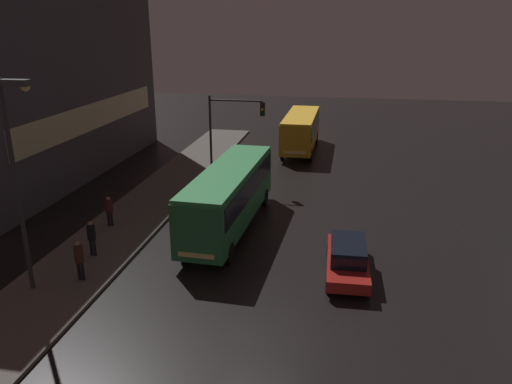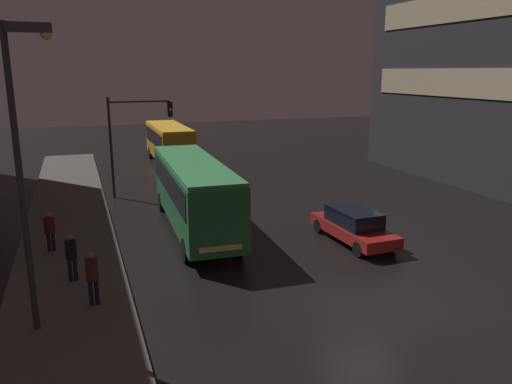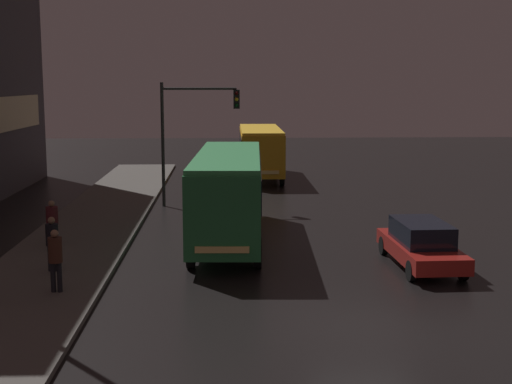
{
  "view_description": "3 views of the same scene",
  "coord_description": "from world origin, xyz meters",
  "px_view_note": "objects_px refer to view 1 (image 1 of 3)",
  "views": [
    {
      "loc": [
        2.49,
        -14.51,
        10.57
      ],
      "look_at": [
        -2.02,
        10.36,
        1.9
      ],
      "focal_mm": 35.0,
      "sensor_mm": 36.0,
      "label": 1
    },
    {
      "loc": [
        -8.32,
        -12.74,
        7.42
      ],
      "look_at": [
        -0.36,
        9.2,
        1.73
      ],
      "focal_mm": 35.0,
      "sensor_mm": 36.0,
      "label": 2
    },
    {
      "loc": [
        -3.45,
        -16.8,
        5.98
      ],
      "look_at": [
        -2.16,
        12.59,
        1.42
      ],
      "focal_mm": 50.0,
      "sensor_mm": 36.0,
      "label": 3
    }
  ],
  "objects_px": {
    "bus_near": "(229,192)",
    "bus_far": "(301,128)",
    "car_taxi": "(348,258)",
    "traffic_light_main": "(230,124)",
    "pedestrian_near": "(79,257)",
    "pedestrian_mid": "(109,208)",
    "street_lamp_sidewalk": "(17,158)",
    "pedestrian_far": "(91,235)"
  },
  "relations": [
    {
      "from": "street_lamp_sidewalk",
      "to": "pedestrian_far",
      "type": "bearing_deg",
      "value": 76.27
    },
    {
      "from": "bus_far",
      "to": "traffic_light_main",
      "type": "xyz_separation_m",
      "value": [
        -3.86,
        -10.01,
        2.16
      ]
    },
    {
      "from": "pedestrian_mid",
      "to": "street_lamp_sidewalk",
      "type": "height_order",
      "value": "street_lamp_sidewalk"
    },
    {
      "from": "bus_near",
      "to": "pedestrian_mid",
      "type": "distance_m",
      "value": 6.49
    },
    {
      "from": "bus_far",
      "to": "pedestrian_mid",
      "type": "relative_size",
      "value": 5.65
    },
    {
      "from": "car_taxi",
      "to": "pedestrian_mid",
      "type": "relative_size",
      "value": 2.93
    },
    {
      "from": "car_taxi",
      "to": "pedestrian_far",
      "type": "bearing_deg",
      "value": 1.36
    },
    {
      "from": "pedestrian_near",
      "to": "pedestrian_mid",
      "type": "relative_size",
      "value": 1.08
    },
    {
      "from": "street_lamp_sidewalk",
      "to": "pedestrian_near",
      "type": "bearing_deg",
      "value": 35.01
    },
    {
      "from": "car_taxi",
      "to": "traffic_light_main",
      "type": "relative_size",
      "value": 0.81
    },
    {
      "from": "bus_far",
      "to": "street_lamp_sidewalk",
      "type": "height_order",
      "value": "street_lamp_sidewalk"
    },
    {
      "from": "bus_near",
      "to": "car_taxi",
      "type": "relative_size",
      "value": 2.24
    },
    {
      "from": "pedestrian_near",
      "to": "pedestrian_mid",
      "type": "bearing_deg",
      "value": 142.7
    },
    {
      "from": "pedestrian_mid",
      "to": "street_lamp_sidewalk",
      "type": "distance_m",
      "value": 8.13
    },
    {
      "from": "bus_near",
      "to": "traffic_light_main",
      "type": "bearing_deg",
      "value": -74.78
    },
    {
      "from": "car_taxi",
      "to": "bus_near",
      "type": "bearing_deg",
      "value": -34.47
    },
    {
      "from": "bus_far",
      "to": "traffic_light_main",
      "type": "distance_m",
      "value": 10.94
    },
    {
      "from": "car_taxi",
      "to": "traffic_light_main",
      "type": "distance_m",
      "value": 14.69
    },
    {
      "from": "pedestrian_near",
      "to": "bus_far",
      "type": "bearing_deg",
      "value": 112.83
    },
    {
      "from": "bus_far",
      "to": "pedestrian_near",
      "type": "height_order",
      "value": "bus_far"
    },
    {
      "from": "bus_far",
      "to": "pedestrian_mid",
      "type": "distance_m",
      "value": 20.78
    },
    {
      "from": "bus_near",
      "to": "pedestrian_mid",
      "type": "bearing_deg",
      "value": 12.76
    },
    {
      "from": "bus_near",
      "to": "bus_far",
      "type": "xyz_separation_m",
      "value": [
        2.09,
        17.84,
        -0.13
      ]
    },
    {
      "from": "car_taxi",
      "to": "pedestrian_far",
      "type": "height_order",
      "value": "pedestrian_far"
    },
    {
      "from": "pedestrian_near",
      "to": "pedestrian_mid",
      "type": "xyz_separation_m",
      "value": [
        -1.45,
        5.76,
        -0.07
      ]
    },
    {
      "from": "bus_near",
      "to": "pedestrian_far",
      "type": "relative_size",
      "value": 6.32
    },
    {
      "from": "car_taxi",
      "to": "street_lamp_sidewalk",
      "type": "height_order",
      "value": "street_lamp_sidewalk"
    },
    {
      "from": "bus_near",
      "to": "traffic_light_main",
      "type": "height_order",
      "value": "traffic_light_main"
    },
    {
      "from": "bus_far",
      "to": "pedestrian_far",
      "type": "relative_size",
      "value": 5.43
    },
    {
      "from": "bus_far",
      "to": "traffic_light_main",
      "type": "bearing_deg",
      "value": 69.41
    },
    {
      "from": "bus_near",
      "to": "pedestrian_near",
      "type": "height_order",
      "value": "bus_near"
    },
    {
      "from": "pedestrian_near",
      "to": "street_lamp_sidewalk",
      "type": "bearing_deg",
      "value": -106.46
    },
    {
      "from": "traffic_light_main",
      "to": "street_lamp_sidewalk",
      "type": "relative_size",
      "value": 0.7
    },
    {
      "from": "pedestrian_mid",
      "to": "bus_far",
      "type": "bearing_deg",
      "value": -25.48
    },
    {
      "from": "bus_near",
      "to": "bus_far",
      "type": "bearing_deg",
      "value": -94.18
    },
    {
      "from": "bus_far",
      "to": "car_taxi",
      "type": "relative_size",
      "value": 1.93
    },
    {
      "from": "pedestrian_mid",
      "to": "street_lamp_sidewalk",
      "type": "relative_size",
      "value": 0.19
    },
    {
      "from": "car_taxi",
      "to": "pedestrian_near",
      "type": "relative_size",
      "value": 2.72
    },
    {
      "from": "pedestrian_near",
      "to": "pedestrian_far",
      "type": "relative_size",
      "value": 1.04
    },
    {
      "from": "bus_far",
      "to": "traffic_light_main",
      "type": "height_order",
      "value": "traffic_light_main"
    },
    {
      "from": "pedestrian_mid",
      "to": "pedestrian_near",
      "type": "bearing_deg",
      "value": -167.42
    },
    {
      "from": "traffic_light_main",
      "to": "street_lamp_sidewalk",
      "type": "bearing_deg",
      "value": -106.02
    }
  ]
}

